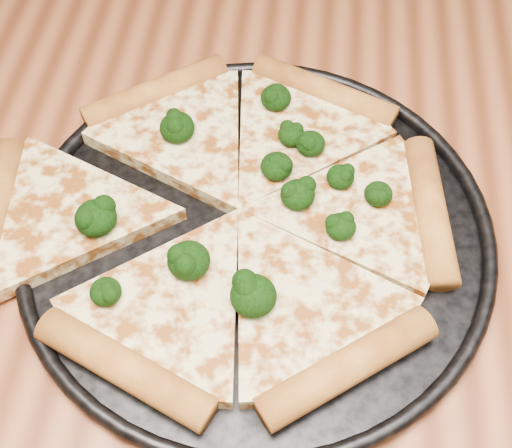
# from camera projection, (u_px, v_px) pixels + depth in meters

# --- Properties ---
(dining_table) EXTENTS (1.20, 0.90, 0.75)m
(dining_table) POSITION_uv_depth(u_px,v_px,m) (323.00, 276.00, 0.65)
(dining_table) COLOR brown
(dining_table) RESTS_ON ground
(pizza_pan) EXTENTS (0.40, 0.40, 0.02)m
(pizza_pan) POSITION_uv_depth(u_px,v_px,m) (256.00, 230.00, 0.56)
(pizza_pan) COLOR black
(pizza_pan) RESTS_ON dining_table
(pizza) EXTENTS (0.41, 0.38, 0.03)m
(pizza) POSITION_uv_depth(u_px,v_px,m) (229.00, 211.00, 0.56)
(pizza) COLOR #DEC987
(pizza) RESTS_ON pizza_pan
(broccoli_florets) EXTENTS (0.26, 0.24, 0.03)m
(broccoli_florets) POSITION_uv_depth(u_px,v_px,m) (234.00, 195.00, 0.56)
(broccoli_florets) COLOR black
(broccoli_florets) RESTS_ON pizza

